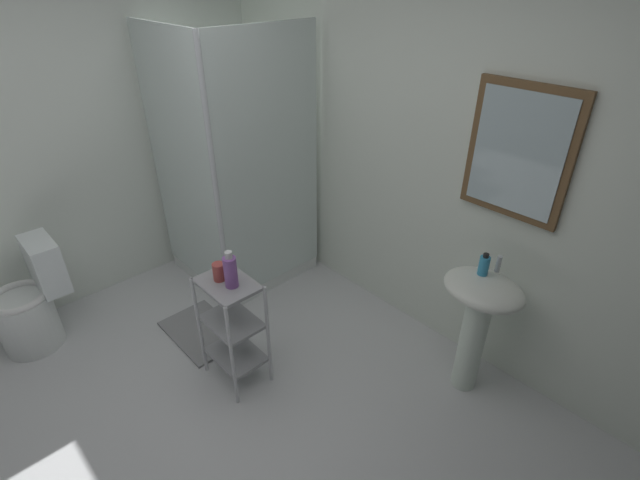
{
  "coord_description": "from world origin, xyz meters",
  "views": [
    {
      "loc": [
        1.65,
        -0.56,
        2.3
      ],
      "look_at": [
        0.12,
        0.87,
        1.05
      ],
      "focal_mm": 25.83,
      "sensor_mm": 36.0,
      "label": 1
    }
  ],
  "objects_px": {
    "shower_stall": "(238,227)",
    "conditioner_bottle_purple": "(230,271)",
    "storage_cart": "(232,323)",
    "bath_mat": "(202,331)",
    "hand_soap_bottle": "(484,265)",
    "pedestal_sink": "(478,312)",
    "rinse_cup": "(219,272)",
    "toilet": "(32,305)"
  },
  "relations": [
    {
      "from": "pedestal_sink",
      "to": "toilet",
      "type": "distance_m",
      "value": 2.91
    },
    {
      "from": "pedestal_sink",
      "to": "conditioner_bottle_purple",
      "type": "height_order",
      "value": "conditioner_bottle_purple"
    },
    {
      "from": "hand_soap_bottle",
      "to": "shower_stall",
      "type": "bearing_deg",
      "value": -169.35
    },
    {
      "from": "toilet",
      "to": "hand_soap_bottle",
      "type": "relative_size",
      "value": 5.7
    },
    {
      "from": "hand_soap_bottle",
      "to": "rinse_cup",
      "type": "bearing_deg",
      "value": -134.79
    },
    {
      "from": "bath_mat",
      "to": "storage_cart",
      "type": "bearing_deg",
      "value": -3.78
    },
    {
      "from": "shower_stall",
      "to": "pedestal_sink",
      "type": "relative_size",
      "value": 2.47
    },
    {
      "from": "hand_soap_bottle",
      "to": "conditioner_bottle_purple",
      "type": "distance_m",
      "value": 1.41
    },
    {
      "from": "shower_stall",
      "to": "hand_soap_bottle",
      "type": "height_order",
      "value": "shower_stall"
    },
    {
      "from": "storage_cart",
      "to": "hand_soap_bottle",
      "type": "distance_m",
      "value": 1.51
    },
    {
      "from": "toilet",
      "to": "shower_stall",
      "type": "bearing_deg",
      "value": 79.64
    },
    {
      "from": "conditioner_bottle_purple",
      "to": "pedestal_sink",
      "type": "bearing_deg",
      "value": 45.32
    },
    {
      "from": "shower_stall",
      "to": "storage_cart",
      "type": "xyz_separation_m",
      "value": [
        0.94,
        -0.68,
        -0.03
      ]
    },
    {
      "from": "bath_mat",
      "to": "hand_soap_bottle",
      "type": "bearing_deg",
      "value": 33.75
    },
    {
      "from": "pedestal_sink",
      "to": "bath_mat",
      "type": "height_order",
      "value": "pedestal_sink"
    },
    {
      "from": "storage_cart",
      "to": "rinse_cup",
      "type": "bearing_deg",
      "value": -167.44
    },
    {
      "from": "pedestal_sink",
      "to": "storage_cart",
      "type": "height_order",
      "value": "pedestal_sink"
    },
    {
      "from": "conditioner_bottle_purple",
      "to": "rinse_cup",
      "type": "xyz_separation_m",
      "value": [
        -0.1,
        -0.02,
        -0.05
      ]
    },
    {
      "from": "shower_stall",
      "to": "conditioner_bottle_purple",
      "type": "relative_size",
      "value": 8.81
    },
    {
      "from": "rinse_cup",
      "to": "conditioner_bottle_purple",
      "type": "bearing_deg",
      "value": 10.06
    },
    {
      "from": "pedestal_sink",
      "to": "bath_mat",
      "type": "xyz_separation_m",
      "value": [
        -1.56,
        -0.98,
        -0.57
      ]
    },
    {
      "from": "shower_stall",
      "to": "rinse_cup",
      "type": "bearing_deg",
      "value": -38.25
    },
    {
      "from": "conditioner_bottle_purple",
      "to": "storage_cart",
      "type": "bearing_deg",
      "value": -173.12
    },
    {
      "from": "shower_stall",
      "to": "bath_mat",
      "type": "distance_m",
      "value": 0.89
    },
    {
      "from": "toilet",
      "to": "hand_soap_bottle",
      "type": "bearing_deg",
      "value": 40.27
    },
    {
      "from": "hand_soap_bottle",
      "to": "bath_mat",
      "type": "xyz_separation_m",
      "value": [
        -1.51,
        -1.01,
        -0.86
      ]
    },
    {
      "from": "rinse_cup",
      "to": "bath_mat",
      "type": "xyz_separation_m",
      "value": [
        -0.46,
        0.05,
        -0.78
      ]
    },
    {
      "from": "storage_cart",
      "to": "hand_soap_bottle",
      "type": "xyz_separation_m",
      "value": [
        0.99,
        1.05,
        0.43
      ]
    },
    {
      "from": "pedestal_sink",
      "to": "rinse_cup",
      "type": "height_order",
      "value": "rinse_cup"
    },
    {
      "from": "pedestal_sink",
      "to": "storage_cart",
      "type": "xyz_separation_m",
      "value": [
        -1.04,
        -1.01,
        -0.14
      ]
    },
    {
      "from": "conditioner_bottle_purple",
      "to": "rinse_cup",
      "type": "bearing_deg",
      "value": -169.94
    },
    {
      "from": "pedestal_sink",
      "to": "shower_stall",
      "type": "bearing_deg",
      "value": -170.57
    },
    {
      "from": "pedestal_sink",
      "to": "conditioner_bottle_purple",
      "type": "xyz_separation_m",
      "value": [
        -0.99,
        -1.0,
        0.26
      ]
    },
    {
      "from": "pedestal_sink",
      "to": "storage_cart",
      "type": "bearing_deg",
      "value": -135.77
    },
    {
      "from": "toilet",
      "to": "conditioner_bottle_purple",
      "type": "relative_size",
      "value": 3.35
    },
    {
      "from": "toilet",
      "to": "rinse_cup",
      "type": "bearing_deg",
      "value": 35.07
    },
    {
      "from": "toilet",
      "to": "conditioner_bottle_purple",
      "type": "height_order",
      "value": "conditioner_bottle_purple"
    },
    {
      "from": "shower_stall",
      "to": "storage_cart",
      "type": "distance_m",
      "value": 1.16
    },
    {
      "from": "storage_cart",
      "to": "rinse_cup",
      "type": "xyz_separation_m",
      "value": [
        -0.06,
        -0.01,
        0.36
      ]
    },
    {
      "from": "storage_cart",
      "to": "rinse_cup",
      "type": "relative_size",
      "value": 6.87
    },
    {
      "from": "shower_stall",
      "to": "rinse_cup",
      "type": "height_order",
      "value": "shower_stall"
    },
    {
      "from": "pedestal_sink",
      "to": "rinse_cup",
      "type": "bearing_deg",
      "value": -136.91
    }
  ]
}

